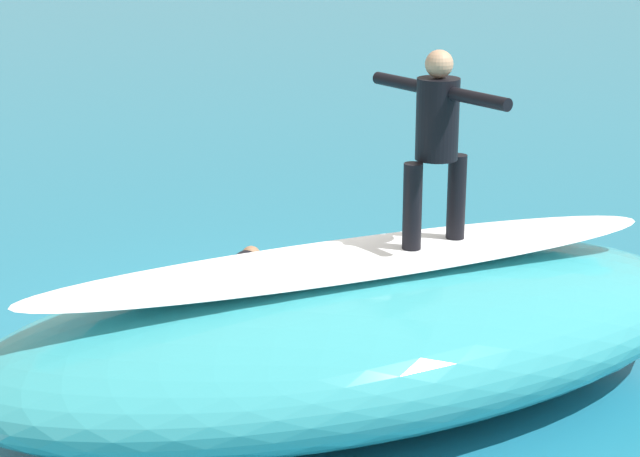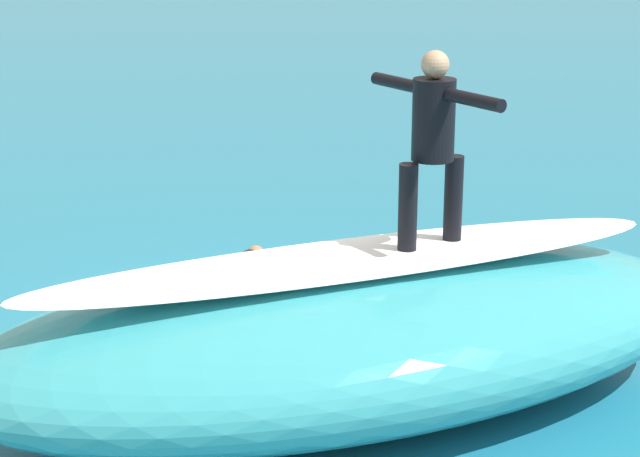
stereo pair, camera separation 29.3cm
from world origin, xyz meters
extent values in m
plane|color=teal|center=(0.00, 0.00, 0.00)|extent=(120.00, 120.00, 0.00)
ellipsoid|color=teal|center=(-0.26, 1.93, 0.61)|extent=(6.49, 3.06, 1.22)
ellipsoid|color=white|center=(-0.26, 1.93, 1.26)|extent=(5.47, 1.18, 0.08)
ellipsoid|color=silver|center=(-0.94, 1.95, 1.25)|extent=(1.97, 0.88, 0.07)
cylinder|color=black|center=(-0.71, 1.99, 1.64)|extent=(0.15, 0.15, 0.72)
cylinder|color=black|center=(-1.18, 1.90, 1.64)|extent=(0.15, 0.15, 0.72)
cylinder|color=black|center=(-0.94, 1.95, 2.33)|extent=(0.40, 0.40, 0.65)
sphere|color=tan|center=(-0.94, 1.95, 2.76)|extent=(0.22, 0.22, 0.22)
cylinder|color=black|center=(-1.03, 2.40, 2.55)|extent=(0.21, 0.59, 0.10)
cylinder|color=black|center=(-0.86, 1.50, 2.55)|extent=(0.21, 0.59, 0.10)
ellipsoid|color=#EAE5C6|center=(-0.22, -0.81, 0.05)|extent=(2.12, 2.00, 0.09)
cylinder|color=black|center=(-0.22, -0.81, 0.24)|extent=(0.80, 0.77, 0.29)
sphere|color=#936B4C|center=(-0.59, -1.15, 0.30)|extent=(0.21, 0.21, 0.21)
cylinder|color=black|center=(0.28, -0.24, 0.16)|extent=(0.59, 0.56, 0.13)
cylinder|color=black|center=(0.40, -0.36, 0.16)|extent=(0.59, 0.56, 0.13)
camera|label=1|loc=(3.60, 9.21, 4.07)|focal=61.56mm
camera|label=2|loc=(3.34, 9.34, 4.07)|focal=61.56mm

